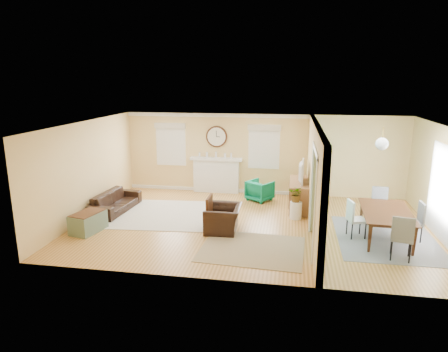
{
  "coord_description": "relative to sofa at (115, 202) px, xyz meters",
  "views": [
    {
      "loc": [
        0.91,
        -9.72,
        3.69
      ],
      "look_at": [
        -0.8,
        0.3,
        1.2
      ],
      "focal_mm": 32.0,
      "sensor_mm": 36.0,
      "label": 1
    }
  ],
  "objects": [
    {
      "name": "window_right",
      "position": [
        4.02,
        2.49,
        1.38
      ],
      "size": [
        1.05,
        0.13,
        1.42
      ],
      "color": "white",
      "rests_on": "wall_back"
    },
    {
      "name": "dining_chair_e",
      "position": [
        7.73,
        -0.82,
        0.27
      ],
      "size": [
        0.42,
        0.42,
        0.92
      ],
      "color": "slate",
      "rests_on": "floor"
    },
    {
      "name": "wall_front",
      "position": [
        3.97,
        -3.46,
        1.02
      ],
      "size": [
        9.0,
        0.02,
        2.6
      ],
      "primitive_type": "cube",
      "color": "#E4BA70",
      "rests_on": "ground"
    },
    {
      "name": "wall_left",
      "position": [
        -0.53,
        -0.46,
        1.02
      ],
      "size": [
        0.02,
        6.0,
        2.6
      ],
      "primitive_type": "cube",
      "color": "#E4BA70",
      "rests_on": "ground"
    },
    {
      "name": "dining_chair_w",
      "position": [
        6.48,
        -0.86,
        0.26
      ],
      "size": [
        0.49,
        0.49,
        0.91
      ],
      "color": "white",
      "rests_on": "floor"
    },
    {
      "name": "dining_chair_n",
      "position": [
        7.24,
        0.32,
        0.26
      ],
      "size": [
        0.42,
        0.42,
        0.92
      ],
      "color": "slate",
      "rests_on": "floor"
    },
    {
      "name": "wall_back",
      "position": [
        3.97,
        2.54,
        1.02
      ],
      "size": [
        9.0,
        0.02,
        2.6
      ],
      "primitive_type": "cube",
      "color": "#E4BA70",
      "rests_on": "ground"
    },
    {
      "name": "pendant",
      "position": [
        6.97,
        -0.46,
        1.92
      ],
      "size": [
        0.3,
        0.3,
        0.55
      ],
      "color": "gold",
      "rests_on": "ceiling"
    },
    {
      "name": "wall_right",
      "position": [
        8.47,
        -0.46,
        1.02
      ],
      "size": [
        0.02,
        6.0,
        2.6
      ],
      "primitive_type": "cube",
      "color": "#E4BA70",
      "rests_on": "ground"
    },
    {
      "name": "sofa",
      "position": [
        0.0,
        0.0,
        0.0
      ],
      "size": [
        0.87,
        1.94,
        0.55
      ],
      "primitive_type": "imported",
      "rotation": [
        0.0,
        0.0,
        1.5
      ],
      "color": "black",
      "rests_on": "floor"
    },
    {
      "name": "dining_table",
      "position": [
        7.17,
        -0.86,
        0.07
      ],
      "size": [
        1.2,
        2.02,
        0.69
      ],
      "primitive_type": "imported",
      "rotation": [
        0.0,
        0.0,
        1.51
      ],
      "color": "#492714",
      "rests_on": "floor"
    },
    {
      "name": "eames_chair",
      "position": [
        3.29,
        -0.99,
        0.04
      ],
      "size": [
        0.89,
        1.01,
        0.64
      ],
      "primitive_type": "imported",
      "rotation": [
        0.0,
        0.0,
        -1.54
      ],
      "color": "black",
      "rests_on": "floor"
    },
    {
      "name": "rug_grey",
      "position": [
        7.17,
        -0.86,
        -0.27
      ],
      "size": [
        2.24,
        2.8,
        0.01
      ],
      "primitive_type": "cube",
      "color": "slate",
      "rests_on": "floor"
    },
    {
      "name": "rug_cream",
      "position": [
        1.46,
        -0.06,
        -0.27
      ],
      "size": [
        3.11,
        2.75,
        0.02
      ],
      "primitive_type": "cube",
      "rotation": [
        0.0,
        0.0,
        0.08
      ],
      "color": "beige",
      "rests_on": "floor"
    },
    {
      "name": "garden_stool",
      "position": [
        5.07,
        0.22,
        -0.04
      ],
      "size": [
        0.32,
        0.32,
        0.47
      ],
      "primitive_type": "cylinder",
      "color": "white",
      "rests_on": "floor"
    },
    {
      "name": "fireplace",
      "position": [
        2.47,
        2.42,
        0.32
      ],
      "size": [
        1.7,
        0.3,
        1.17
      ],
      "color": "white",
      "rests_on": "ground"
    },
    {
      "name": "dining_chair_s",
      "position": [
        7.21,
        -1.94,
        0.3
      ],
      "size": [
        0.52,
        0.52,
        0.98
      ],
      "color": "slate",
      "rests_on": "floor"
    },
    {
      "name": "partition",
      "position": [
        5.48,
        -0.18,
        1.08
      ],
      "size": [
        0.17,
        6.0,
        2.6
      ],
      "color": "#E4BA70",
      "rests_on": "ground"
    },
    {
      "name": "trunk",
      "position": [
        0.01,
        -1.61,
        -0.03
      ],
      "size": [
        0.7,
        0.95,
        0.5
      ],
      "color": "#5C725B",
      "rests_on": "floor"
    },
    {
      "name": "rug_jute",
      "position": [
        4.11,
        -1.97,
        -0.27
      ],
      "size": [
        2.36,
        1.97,
        0.01
      ],
      "primitive_type": "cube",
      "rotation": [
        0.0,
        0.0,
        -0.06
      ],
      "color": "tan",
      "rests_on": "floor"
    },
    {
      "name": "credenza",
      "position": [
        5.14,
        1.16,
        0.12
      ],
      "size": [
        0.54,
        1.59,
        0.8
      ],
      "color": "brown",
      "rests_on": "floor"
    },
    {
      "name": "floor",
      "position": [
        3.97,
        -0.46,
        -0.28
      ],
      "size": [
        9.0,
        9.0,
        0.0
      ],
      "primitive_type": "plane",
      "color": "#A16A2B",
      "rests_on": "ground"
    },
    {
      "name": "window_left",
      "position": [
        0.92,
        2.49,
        1.38
      ],
      "size": [
        1.05,
        0.13,
        1.42
      ],
      "color": "white",
      "rests_on": "wall_back"
    },
    {
      "name": "wall_clock",
      "position": [
        2.47,
        2.5,
        1.57
      ],
      "size": [
        0.7,
        0.07,
        0.7
      ],
      "color": "#492714",
      "rests_on": "wall_back"
    },
    {
      "name": "tv",
      "position": [
        5.12,
        1.16,
        0.82
      ],
      "size": [
        0.18,
        1.04,
        0.6
      ],
      "primitive_type": "imported",
      "rotation": [
        0.0,
        0.0,
        1.53
      ],
      "color": "black",
      "rests_on": "credenza"
    },
    {
      "name": "ceiling",
      "position": [
        3.97,
        -0.46,
        2.32
      ],
      "size": [
        9.0,
        6.0,
        0.02
      ],
      "primitive_type": "cube",
      "color": "white",
      "rests_on": "wall_back"
    },
    {
      "name": "potted_plant",
      "position": [
        5.07,
        0.22,
        0.41
      ],
      "size": [
        0.49,
        0.46,
        0.44
      ],
      "primitive_type": "imported",
      "rotation": [
        0.0,
        0.0,
        5.95
      ],
      "color": "#337F33",
      "rests_on": "garden_stool"
    },
    {
      "name": "green_chair",
      "position": [
        3.97,
        1.72,
        0.04
      ],
      "size": [
        0.95,
        0.95,
        0.63
      ],
      "primitive_type": "imported",
      "rotation": [
        0.0,
        0.0,
        2.57
      ],
      "color": "#0A6C54",
      "rests_on": "floor"
    },
    {
      "name": "french_doors",
      "position": [
        8.42,
        -0.46,
        0.82
      ],
      "size": [
        0.06,
        1.7,
        2.2
      ],
      "color": "white",
      "rests_on": "ground"
    }
  ]
}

